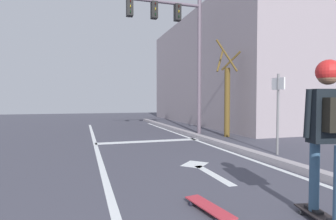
% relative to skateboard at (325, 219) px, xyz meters
% --- Properties ---
extents(lane_line_center, '(0.12, 20.00, 0.01)m').
position_rel_skateboard_xyz_m(lane_line_center, '(-2.17, 3.33, -0.06)').
color(lane_line_center, silver).
rests_on(lane_line_center, ground).
extents(lane_line_curbside, '(0.12, 20.00, 0.01)m').
position_rel_skateboard_xyz_m(lane_line_curbside, '(1.17, 3.33, -0.06)').
color(lane_line_curbside, silver).
rests_on(lane_line_curbside, ground).
extents(stop_bar, '(3.50, 0.40, 0.01)m').
position_rel_skateboard_xyz_m(stop_bar, '(-0.43, 6.48, -0.06)').
color(stop_bar, silver).
rests_on(stop_bar, ground).
extents(lane_arrow_stem, '(0.16, 1.40, 0.01)m').
position_rel_skateboard_xyz_m(lane_arrow_stem, '(-0.25, 2.18, -0.06)').
color(lane_arrow_stem, silver).
rests_on(lane_arrow_stem, ground).
extents(lane_arrow_head, '(0.71, 0.71, 0.01)m').
position_rel_skateboard_xyz_m(lane_arrow_head, '(-0.25, 3.03, -0.06)').
color(lane_arrow_head, silver).
rests_on(lane_arrow_head, ground).
extents(curb_strip, '(0.24, 24.00, 0.14)m').
position_rel_skateboard_xyz_m(curb_strip, '(1.42, 3.33, 0.00)').
color(curb_strip, '#999297').
rests_on(curb_strip, ground).
extents(skateboard, '(0.38, 0.87, 0.08)m').
position_rel_skateboard_xyz_m(skateboard, '(0.00, 0.00, 0.00)').
color(skateboard, black).
rests_on(skateboard, ground).
extents(skater, '(0.47, 0.64, 1.73)m').
position_rel_skateboard_xyz_m(skater, '(-0.00, -0.01, 1.12)').
color(skater, '#335370').
rests_on(skater, skateboard).
extents(spare_skateboard, '(0.32, 0.85, 0.08)m').
position_rel_skateboard_xyz_m(spare_skateboard, '(-1.07, 0.68, 0.00)').
color(spare_skateboard, '#BB303C').
rests_on(spare_skateboard, ground).
extents(traffic_signal_mast, '(3.91, 0.34, 5.53)m').
position_rel_skateboard_xyz_m(traffic_signal_mast, '(0.98, 7.98, 3.95)').
color(traffic_signal_mast, '#635663').
rests_on(traffic_signal_mast, ground).
extents(street_sign_post, '(0.06, 0.44, 2.04)m').
position_rel_skateboard_xyz_m(street_sign_post, '(2.15, 3.36, 1.28)').
color(street_sign_post, slate).
rests_on(street_sign_post, ground).
extents(roadside_tree, '(1.03, 1.03, 3.61)m').
position_rel_skateboard_xyz_m(roadside_tree, '(2.64, 6.73, 1.45)').
color(roadside_tree, brown).
rests_on(roadside_tree, ground).
extents(building_block, '(10.89, 13.49, 6.36)m').
position_rel_skateboard_xyz_m(building_block, '(8.77, 12.61, 3.11)').
color(building_block, gray).
rests_on(building_block, ground).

